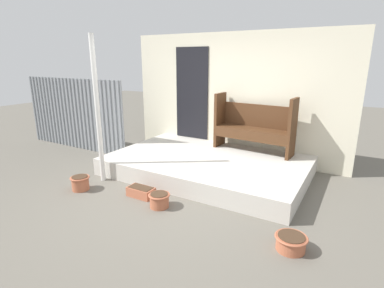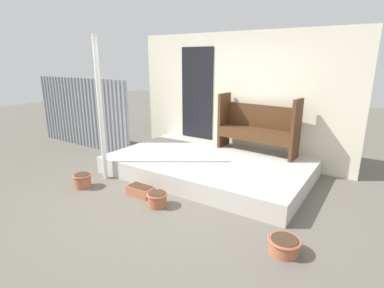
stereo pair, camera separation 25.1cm
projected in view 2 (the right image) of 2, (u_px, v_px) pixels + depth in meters
name	position (u px, v px, depth m)	size (l,w,h in m)	color
ground_plane	(175.00, 196.00, 4.70)	(24.00, 24.00, 0.00)	#666056
porch_slab	(209.00, 166.00, 5.57)	(3.54, 2.24, 0.31)	beige
house_wall	(236.00, 97.00, 6.20)	(4.74, 0.08, 2.60)	beige
fence_corrugated	(81.00, 113.00, 7.20)	(3.12, 0.05, 1.65)	gray
support_post	(100.00, 110.00, 5.06)	(0.08, 0.08, 2.46)	white
bench	(258.00, 125.00, 5.74)	(1.57, 0.51, 1.10)	#4C2D19
flower_pot_left	(82.00, 180.00, 4.98)	(0.31, 0.31, 0.23)	#B26042
flower_pot_middle	(157.00, 199.00, 4.34)	(0.32, 0.32, 0.21)	#B26042
flower_pot_right	(284.00, 245.00, 3.29)	(0.37, 0.37, 0.18)	#B26042
planter_box_rect	(140.00, 191.00, 4.70)	(0.42, 0.23, 0.16)	#B76647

